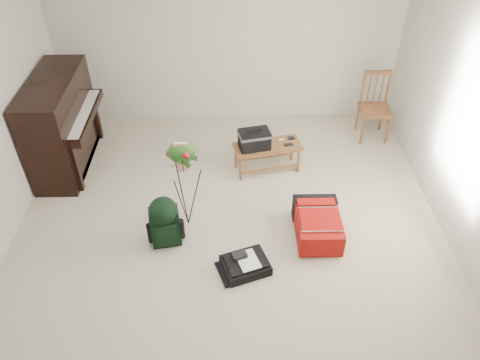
{
  "coord_description": "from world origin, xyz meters",
  "views": [
    {
      "loc": [
        0.03,
        -3.66,
        3.96
      ],
      "look_at": [
        0.13,
        0.35,
        0.65
      ],
      "focal_mm": 35.0,
      "sensor_mm": 36.0,
      "label": 1
    }
  ],
  "objects_px": {
    "dining_chair": "(375,107)",
    "green_backpack": "(164,220)",
    "flower_stand": "(185,185)",
    "piano": "(62,125)",
    "red_suitcase": "(317,221)",
    "black_duffel": "(245,264)",
    "bench": "(258,140)"
  },
  "relations": [
    {
      "from": "dining_chair",
      "to": "red_suitcase",
      "type": "relative_size",
      "value": 1.34
    },
    {
      "from": "dining_chair",
      "to": "flower_stand",
      "type": "relative_size",
      "value": 0.81
    },
    {
      "from": "bench",
      "to": "red_suitcase",
      "type": "xyz_separation_m",
      "value": [
        0.62,
        -1.19,
        -0.32
      ]
    },
    {
      "from": "red_suitcase",
      "to": "black_duffel",
      "type": "relative_size",
      "value": 1.27
    },
    {
      "from": "piano",
      "to": "black_duffel",
      "type": "xyz_separation_m",
      "value": [
        2.35,
        -1.97,
        -0.53
      ]
    },
    {
      "from": "dining_chair",
      "to": "flower_stand",
      "type": "bearing_deg",
      "value": -144.53
    },
    {
      "from": "green_backpack",
      "to": "red_suitcase",
      "type": "bearing_deg",
      "value": -5.75
    },
    {
      "from": "dining_chair",
      "to": "green_backpack",
      "type": "relative_size",
      "value": 1.53
    },
    {
      "from": "black_duffel",
      "to": "flower_stand",
      "type": "bearing_deg",
      "value": 113.18
    },
    {
      "from": "piano",
      "to": "red_suitcase",
      "type": "bearing_deg",
      "value": -24.14
    },
    {
      "from": "green_backpack",
      "to": "flower_stand",
      "type": "xyz_separation_m",
      "value": [
        0.22,
        0.31,
        0.24
      ]
    },
    {
      "from": "green_backpack",
      "to": "dining_chair",
      "type": "bearing_deg",
      "value": 26.91
    },
    {
      "from": "bench",
      "to": "flower_stand",
      "type": "bearing_deg",
      "value": -143.05
    },
    {
      "from": "dining_chair",
      "to": "green_backpack",
      "type": "distance_m",
      "value": 3.54
    },
    {
      "from": "bench",
      "to": "black_duffel",
      "type": "bearing_deg",
      "value": -109.3
    },
    {
      "from": "piano",
      "to": "flower_stand",
      "type": "distance_m",
      "value": 2.11
    },
    {
      "from": "red_suitcase",
      "to": "dining_chair",
      "type": "bearing_deg",
      "value": 61.27
    },
    {
      "from": "bench",
      "to": "green_backpack",
      "type": "relative_size",
      "value": 1.47
    },
    {
      "from": "black_duffel",
      "to": "bench",
      "type": "bearing_deg",
      "value": 63.49
    },
    {
      "from": "piano",
      "to": "green_backpack",
      "type": "xyz_separation_m",
      "value": [
        1.47,
        -1.56,
        -0.25
      ]
    },
    {
      "from": "black_duffel",
      "to": "green_backpack",
      "type": "xyz_separation_m",
      "value": [
        -0.88,
        0.42,
        0.28
      ]
    },
    {
      "from": "bench",
      "to": "black_duffel",
      "type": "xyz_separation_m",
      "value": [
        -0.22,
        -1.74,
        -0.41
      ]
    },
    {
      "from": "bench",
      "to": "green_backpack",
      "type": "height_order",
      "value": "bench"
    },
    {
      "from": "flower_stand",
      "to": "dining_chair",
      "type": "bearing_deg",
      "value": 32.96
    },
    {
      "from": "black_duffel",
      "to": "flower_stand",
      "type": "relative_size",
      "value": 0.47
    },
    {
      "from": "bench",
      "to": "dining_chair",
      "type": "height_order",
      "value": "dining_chair"
    },
    {
      "from": "flower_stand",
      "to": "bench",
      "type": "bearing_deg",
      "value": 47.09
    },
    {
      "from": "dining_chair",
      "to": "flower_stand",
      "type": "height_order",
      "value": "flower_stand"
    },
    {
      "from": "piano",
      "to": "dining_chair",
      "type": "xyz_separation_m",
      "value": [
        4.31,
        0.56,
        -0.12
      ]
    },
    {
      "from": "dining_chair",
      "to": "black_duffel",
      "type": "bearing_deg",
      "value": -126.91
    },
    {
      "from": "piano",
      "to": "black_duffel",
      "type": "relative_size",
      "value": 2.61
    },
    {
      "from": "black_duffel",
      "to": "flower_stand",
      "type": "xyz_separation_m",
      "value": [
        -0.66,
        0.72,
        0.52
      ]
    }
  ]
}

